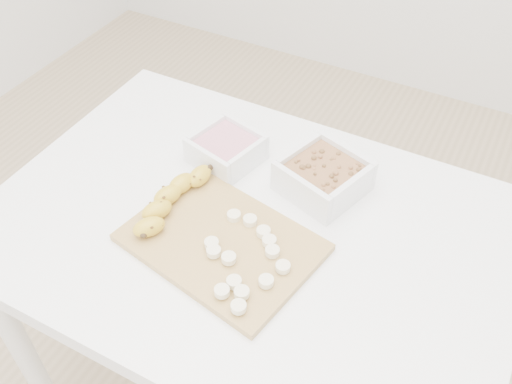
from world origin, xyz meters
The scene contains 6 objects.
table centered at (0.00, 0.00, 0.65)m, with size 1.00×0.70×0.75m.
bowl_yogurt centered at (-0.13, 0.14, 0.78)m, with size 0.16×0.16×0.06m.
bowl_granola centered at (0.09, 0.16, 0.79)m, with size 0.19×0.19×0.07m.
cutting_board centered at (-0.02, -0.07, 0.76)m, with size 0.34×0.24×0.01m, color tan.
banana centered at (-0.15, -0.04, 0.78)m, with size 0.06×0.21×0.04m, color gold, non-canonical shape.
banana_slices centered at (0.04, -0.09, 0.77)m, with size 0.16×0.21×0.02m.
Camera 1 is at (0.36, -0.64, 1.55)m, focal length 40.00 mm.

